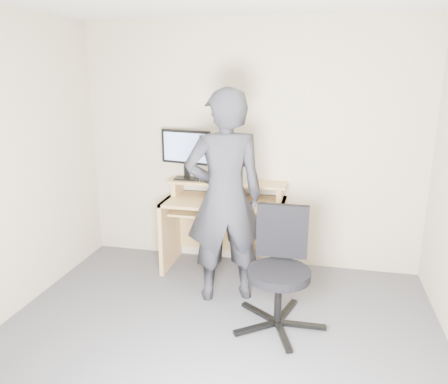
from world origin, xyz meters
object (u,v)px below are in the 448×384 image
at_px(monitor, 186,150).
at_px(office_chair, 280,264).
at_px(person, 225,198).
at_px(desk, 226,217).

height_order(monitor, office_chair, monitor).
relative_size(office_chair, person, 0.50).
bearing_deg(office_chair, desk, 123.51).
xyz_separation_m(monitor, person, (0.56, -0.68, -0.28)).
bearing_deg(monitor, person, -39.76).
bearing_deg(person, office_chair, 126.60).
distance_m(office_chair, person, 0.75).
bearing_deg(desk, office_chair, -55.54).
xyz_separation_m(office_chair, person, (-0.52, 0.33, 0.42)).
xyz_separation_m(monitor, office_chair, (1.08, -1.00, -0.70)).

